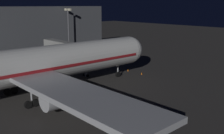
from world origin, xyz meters
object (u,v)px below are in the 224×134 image
object	(u,v)px
jet_bridge	(72,49)
traffic_cone_nose_starboard	(128,70)
apron_floodlight_mast	(69,29)
airliner_at_gate	(19,68)
traffic_cone_nose_port	(142,73)

from	to	relation	value
jet_bridge	traffic_cone_nose_starboard	world-z (taller)	jet_bridge
jet_bridge	apron_floodlight_mast	size ratio (longest dim) A/B	1.30
airliner_at_gate	apron_floodlight_mast	bearing A→B (deg)	-46.17
airliner_at_gate	traffic_cone_nose_port	size ratio (longest dim) A/B	107.46
traffic_cone_nose_port	traffic_cone_nose_starboard	distance (m)	4.40
airliner_at_gate	jet_bridge	bearing A→B (deg)	-59.01
jet_bridge	traffic_cone_nose_port	xyz separation A→B (m)	(-12.67, -10.55, -5.45)
airliner_at_gate	traffic_cone_nose_starboard	bearing A→B (deg)	-85.51
traffic_cone_nose_starboard	apron_floodlight_mast	bearing A→B (deg)	3.49
jet_bridge	traffic_cone_nose_starboard	xyz separation A→B (m)	(-8.27, -10.55, -5.45)
apron_floodlight_mast	traffic_cone_nose_port	distance (m)	29.00
traffic_cone_nose_starboard	jet_bridge	bearing A→B (deg)	51.93
airliner_at_gate	jet_bridge	distance (m)	20.33
apron_floodlight_mast	traffic_cone_nose_starboard	xyz separation A→B (m)	(-23.30, -1.42, -8.46)
airliner_at_gate	traffic_cone_nose_starboard	xyz separation A→B (m)	(2.20, -27.99, -5.32)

